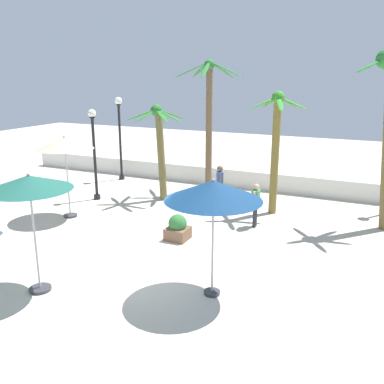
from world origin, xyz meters
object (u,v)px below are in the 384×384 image
(patio_umbrella_1, at_px, (29,185))
(lamp_post_0, at_px, (120,130))
(patio_umbrella_0, at_px, (213,191))
(planter, at_px, (178,228))
(palm_tree_2, at_px, (276,140))
(lamp_post_1, at_px, (94,148))
(palm_tree_1, at_px, (159,139))
(guest_1, at_px, (256,201))
(patio_umbrella_2, at_px, (65,144))
(palm_tree_0, at_px, (209,112))
(guest_0, at_px, (220,183))

(patio_umbrella_1, height_order, lamp_post_0, lamp_post_0)
(patio_umbrella_0, bearing_deg, planter, 130.02)
(palm_tree_2, bearing_deg, lamp_post_1, -169.50)
(palm_tree_1, xyz_separation_m, guest_1, (4.68, -1.58, -1.65))
(patio_umbrella_2, height_order, lamp_post_1, lamp_post_1)
(patio_umbrella_1, relative_size, palm_tree_0, 0.51)
(lamp_post_0, xyz_separation_m, guest_1, (8.23, -3.88, -1.60))
(guest_1, bearing_deg, patio_umbrella_1, -117.73)
(lamp_post_1, relative_size, guest_1, 2.45)
(lamp_post_1, bearing_deg, guest_1, -3.45)
(lamp_post_1, bearing_deg, palm_tree_1, 24.86)
(palm_tree_1, height_order, planter, palm_tree_1)
(patio_umbrella_0, xyz_separation_m, palm_tree_0, (-3.81, 8.81, 0.97))
(palm_tree_1, distance_m, guest_1, 5.21)
(lamp_post_0, bearing_deg, patio_umbrella_2, -74.58)
(palm_tree_0, bearing_deg, guest_0, -57.92)
(palm_tree_2, height_order, lamp_post_0, palm_tree_2)
(palm_tree_1, xyz_separation_m, guest_0, (2.78, -0.15, -1.52))
(patio_umbrella_2, relative_size, planter, 3.61)
(patio_umbrella_2, distance_m, lamp_post_0, 5.99)
(patio_umbrella_2, xyz_separation_m, planter, (4.72, -0.32, -2.38))
(palm_tree_2, bearing_deg, guest_1, -95.35)
(palm_tree_1, height_order, palm_tree_2, palm_tree_2)
(patio_umbrella_1, relative_size, guest_0, 1.71)
(palm_tree_0, relative_size, guest_0, 3.32)
(palm_tree_2, distance_m, lamp_post_0, 8.66)
(patio_umbrella_1, bearing_deg, palm_tree_2, 66.53)
(patio_umbrella_0, bearing_deg, guest_0, 109.90)
(patio_umbrella_2, xyz_separation_m, guest_1, (6.64, 1.89, -1.83))
(patio_umbrella_0, height_order, guest_0, patio_umbrella_0)
(palm_tree_0, bearing_deg, patio_umbrella_2, -119.94)
(palm_tree_0, distance_m, palm_tree_2, 4.13)
(guest_1, distance_m, planter, 2.98)
(palm_tree_1, height_order, guest_1, palm_tree_1)
(patio_umbrella_2, bearing_deg, palm_tree_0, 60.06)
(patio_umbrella_0, distance_m, palm_tree_1, 8.35)
(palm_tree_2, relative_size, lamp_post_0, 1.12)
(patio_umbrella_1, distance_m, palm_tree_2, 9.21)
(lamp_post_1, xyz_separation_m, planter, (5.24, -2.64, -1.83))
(lamp_post_1, height_order, guest_0, lamp_post_1)
(palm_tree_0, relative_size, lamp_post_1, 1.52)
(lamp_post_0, bearing_deg, guest_0, -21.11)
(palm_tree_0, xyz_separation_m, lamp_post_0, (-4.86, 0.10, -1.04))
(lamp_post_0, xyz_separation_m, guest_0, (6.33, -2.44, -1.47))
(guest_0, relative_size, guest_1, 1.12)
(guest_1, bearing_deg, planter, -131.04)
(patio_umbrella_0, distance_m, lamp_post_0, 12.43)
(palm_tree_1, relative_size, guest_0, 2.29)
(patio_umbrella_2, height_order, palm_tree_1, palm_tree_1)
(patio_umbrella_1, relative_size, guest_1, 1.92)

